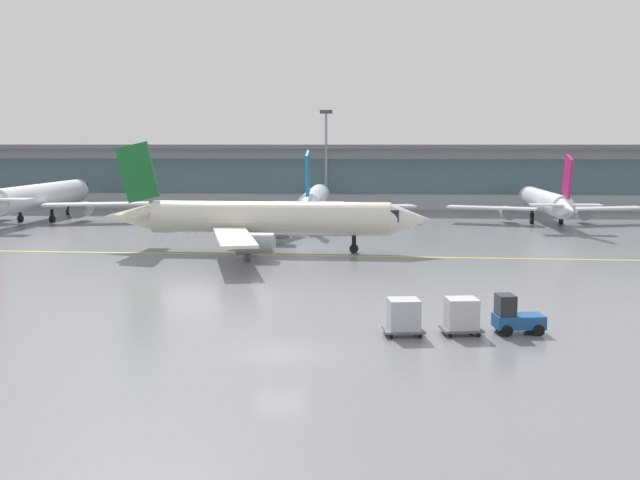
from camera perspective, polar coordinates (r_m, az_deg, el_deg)
The scene contains 11 objects.
ground_plane at distance 38.04m, azimuth -2.92°, elevation -8.33°, with size 400.00×400.00×0.00m, color slate.
taxiway_centreline_stripe at distance 70.15m, azimuth -3.82°, elevation -1.09°, with size 110.00×0.36×0.01m, color yellow.
terminal_concourse at distance 118.96m, azimuth 1.57°, elevation 4.76°, with size 210.29×11.00×9.60m.
gate_airplane_1 at distance 105.34m, azimuth -19.77°, elevation 3.00°, with size 28.85×31.03×10.28m.
gate_airplane_2 at distance 98.21m, azimuth -0.40°, elevation 2.94°, with size 25.58×27.40×9.11m.
gate_airplane_3 at distance 100.51m, azimuth 16.13°, elevation 2.69°, with size 24.48×26.24×8.72m.
taxiing_regional_jet at distance 71.80m, azimuth -3.94°, elevation 1.55°, with size 30.57×28.45×10.14m.
baggage_tug at distance 43.02m, azimuth 14.06°, elevation -5.47°, with size 2.77×1.92×2.10m.
cargo_dolly_lead at distance 42.18m, azimuth 10.32°, elevation -5.40°, with size 2.30×1.87×1.94m.
cargo_dolly_trailing at distance 41.51m, azimuth 6.14°, elevation -5.52°, with size 2.30×1.87×1.94m.
apron_light_mast_1 at distance 112.29m, azimuth 0.45°, elevation 6.15°, with size 1.80×0.36×14.48m.
Camera 1 is at (4.21, -36.38, 10.27)m, focal length 43.74 mm.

